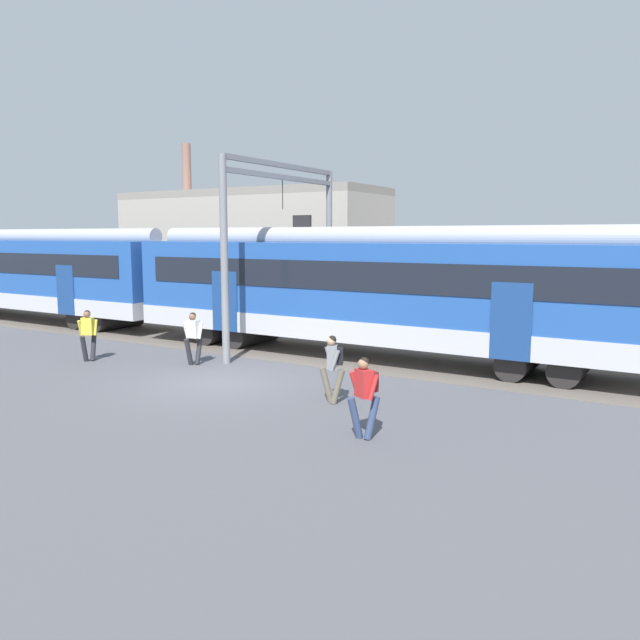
{
  "coord_description": "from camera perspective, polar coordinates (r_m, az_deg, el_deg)",
  "views": [
    {
      "loc": [
        11.15,
        -12.87,
        4.05
      ],
      "look_at": [
        1.79,
        2.42,
        1.6
      ],
      "focal_mm": 35.0,
      "sensor_mm": 36.0,
      "label": 1
    }
  ],
  "objects": [
    {
      "name": "pedestrian_white",
      "position": [
        19.89,
        -11.52,
        -1.31
      ],
      "size": [
        0.54,
        0.67,
        1.67
      ],
      "color": "#28282D",
      "rests_on": "ground"
    },
    {
      "name": "commuter_train",
      "position": [
        32.65,
        -24.5,
        3.92
      ],
      "size": [
        56.65,
        3.07,
        4.73
      ],
      "color": "silver",
      "rests_on": "ground"
    },
    {
      "name": "ground_plane",
      "position": [
        17.5,
        -9.21,
        -5.7
      ],
      "size": [
        160.0,
        160.0,
        0.0
      ],
      "primitive_type": "plane",
      "color": "#515156"
    },
    {
      "name": "pedestrian_grey",
      "position": [
        15.05,
        1.21,
        -3.95
      ],
      "size": [
        0.71,
        0.51,
        1.67
      ],
      "color": "#6B6051",
      "rests_on": "ground"
    },
    {
      "name": "catenary_gantry",
      "position": [
        22.25,
        -3.42,
        8.44
      ],
      "size": [
        0.24,
        6.64,
        6.53
      ],
      "color": "gray",
      "rests_on": "ground"
    },
    {
      "name": "pedestrian_red",
      "position": [
        12.47,
        4.12,
        -6.44
      ],
      "size": [
        0.66,
        0.56,
        1.67
      ],
      "color": "navy",
      "rests_on": "ground"
    },
    {
      "name": "background_building",
      "position": [
        34.26,
        -6.44,
        6.32
      ],
      "size": [
        14.86,
        5.0,
        9.2
      ],
      "color": "#B2A899",
      "rests_on": "ground"
    },
    {
      "name": "pedestrian_yellow",
      "position": [
        21.42,
        -20.42,
        -0.93
      ],
      "size": [
        0.51,
        0.71,
        1.67
      ],
      "color": "#28282D",
      "rests_on": "ground"
    },
    {
      "name": "track_bed",
      "position": [
        27.53,
        -16.24,
        -0.99
      ],
      "size": [
        80.0,
        4.4,
        0.01
      ],
      "primitive_type": "cube",
      "color": "#605951",
      "rests_on": "ground"
    }
  ]
}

